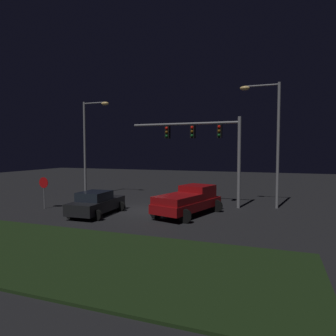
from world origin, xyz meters
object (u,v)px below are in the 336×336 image
object	(u,v)px
pickup_truck	(189,199)
street_lamp_right	(270,130)
stop_sign	(44,187)
street_lamp_left	(89,137)
car_sedan	(96,203)
traffic_signal_gantry	(205,140)

from	to	relation	value
pickup_truck	street_lamp_right	size ratio (longest dim) A/B	0.65
stop_sign	street_lamp_left	bearing A→B (deg)	94.64
pickup_truck	street_lamp_right	distance (m)	7.76
car_sedan	street_lamp_right	bearing A→B (deg)	-60.54
pickup_truck	car_sedan	distance (m)	5.96
car_sedan	street_lamp_right	distance (m)	12.97
pickup_truck	stop_sign	size ratio (longest dim) A/B	2.58
traffic_signal_gantry	stop_sign	bearing A→B (deg)	-154.66
street_lamp_right	stop_sign	xyz separation A→B (m)	(-14.92, -5.77, -3.97)
traffic_signal_gantry	street_lamp_left	distance (m)	11.03
car_sedan	stop_sign	distance (m)	4.69
car_sedan	traffic_signal_gantry	world-z (taller)	traffic_signal_gantry
street_lamp_left	street_lamp_right	bearing A→B (deg)	-1.96
stop_sign	pickup_truck	bearing A→B (deg)	9.09
pickup_truck	car_sedan	world-z (taller)	pickup_truck
pickup_truck	street_lamp_left	world-z (taller)	street_lamp_left
pickup_truck	street_lamp_right	bearing A→B (deg)	-32.72
traffic_signal_gantry	street_lamp_left	xyz separation A→B (m)	(-10.94, 1.36, 0.40)
traffic_signal_gantry	pickup_truck	bearing A→B (deg)	-94.37
car_sedan	stop_sign	world-z (taller)	stop_sign
stop_sign	car_sedan	bearing A→B (deg)	-5.56
street_lamp_left	stop_sign	bearing A→B (deg)	-85.36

